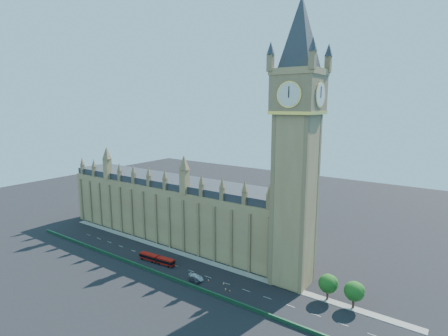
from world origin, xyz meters
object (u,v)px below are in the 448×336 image
Objects in this scene: car_grey at (195,280)px; car_white at (196,276)px; red_bus at (157,259)px; car_silver at (197,278)px.

car_grey is 0.85× the size of car_white.
red_bus reaches higher than car_white.
red_bus is at bearing 90.55° from car_silver.
car_silver is at bearing -8.84° from red_bus.
car_grey is 0.92× the size of car_silver.
red_bus reaches higher than car_grey.
car_white is (-1.52, 2.43, 0.00)m from car_grey.
red_bus is 21.86m from car_silver.
car_grey is 1.68m from car_silver.
car_grey is at bearing -13.08° from red_bus.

